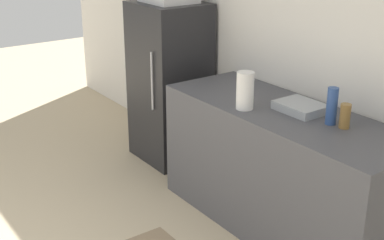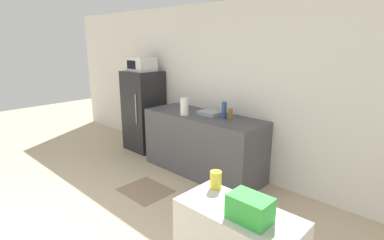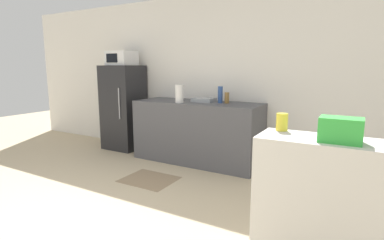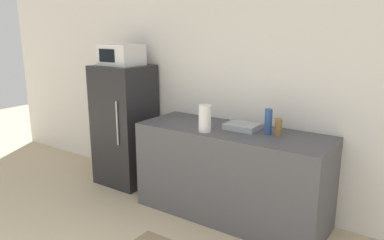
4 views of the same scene
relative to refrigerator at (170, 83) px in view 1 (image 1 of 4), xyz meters
The scene contains 7 objects.
wall_back 1.55m from the refrigerator, 13.94° to the left, with size 8.00×0.06×2.60m, color white.
refrigerator is the anchor object (origin of this frame).
counter 1.57m from the refrigerator, ahead, with size 1.97×0.71×0.94m, color #4C4C51.
sink_basin 1.63m from the refrigerator, ahead, with size 0.33×0.26×0.06m, color #9EA3A8.
bottle_tall 1.93m from the refrigerator, ahead, with size 0.07×0.07×0.25m, color #2D4C8C.
bottle_short 2.02m from the refrigerator, ahead, with size 0.07×0.07×0.16m, color olive.
paper_towel_roll 1.41m from the refrigerator, 10.77° to the right, with size 0.12×0.12×0.27m, color white.
Camera 1 is at (2.61, 0.30, 2.21)m, focal length 50.00 mm.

